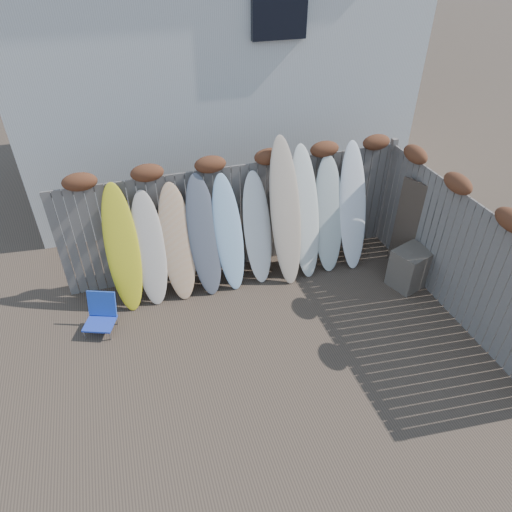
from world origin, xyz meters
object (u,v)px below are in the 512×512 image
object	(u,v)px
beach_chair	(101,313)
wooden_crate	(410,268)
lattice_panel	(423,233)
surfboard_0	(123,249)

from	to	relation	value
beach_chair	wooden_crate	bearing A→B (deg)	-5.97
wooden_crate	lattice_panel	size ratio (longest dim) A/B	0.41
wooden_crate	lattice_panel	bearing A→B (deg)	40.30
beach_chair	wooden_crate	xyz separation A→B (m)	(5.21, -0.54, 0.08)
lattice_panel	surfboard_0	distance (m)	5.10
beach_chair	lattice_panel	world-z (taller)	lattice_panel
lattice_panel	surfboard_0	xyz separation A→B (m)	(-5.03, 0.82, 0.18)
beach_chair	lattice_panel	size ratio (longest dim) A/B	0.35
lattice_panel	surfboard_0	bearing A→B (deg)	149.14
beach_chair	surfboard_0	bearing A→B (deg)	47.63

